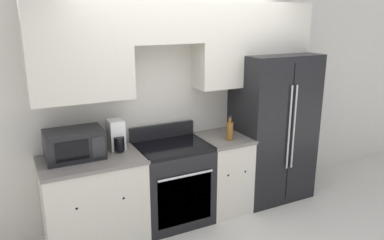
% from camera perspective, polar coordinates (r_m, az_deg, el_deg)
% --- Properties ---
extents(ground_plane, '(12.00, 12.00, 0.00)m').
position_cam_1_polar(ground_plane, '(4.27, 1.96, -16.00)').
color(ground_plane, beige).
extents(wall_back, '(8.00, 0.39, 2.60)m').
position_cam_1_polar(wall_back, '(4.21, -1.50, 6.40)').
color(wall_back, beige).
rests_on(wall_back, ground_plane).
extents(lower_cabinets_left, '(0.99, 0.64, 0.89)m').
position_cam_1_polar(lower_cabinets_left, '(3.97, -14.69, -11.70)').
color(lower_cabinets_left, beige).
rests_on(lower_cabinets_left, ground_plane).
extents(lower_cabinets_right, '(0.53, 0.64, 0.89)m').
position_cam_1_polar(lower_cabinets_right, '(4.48, 4.60, -7.97)').
color(lower_cabinets_right, beige).
rests_on(lower_cabinets_right, ground_plane).
extents(oven_range, '(0.77, 0.65, 1.05)m').
position_cam_1_polar(oven_range, '(4.20, -2.92, -9.51)').
color(oven_range, black).
rests_on(oven_range, ground_plane).
extents(refrigerator, '(0.94, 0.72, 1.80)m').
position_cam_1_polar(refrigerator, '(4.74, 11.99, -1.06)').
color(refrigerator, black).
rests_on(refrigerator, ground_plane).
extents(microwave, '(0.55, 0.36, 0.29)m').
position_cam_1_polar(microwave, '(3.80, -17.49, -3.56)').
color(microwave, black).
rests_on(microwave, lower_cabinets_left).
extents(bottle, '(0.08, 0.08, 0.28)m').
position_cam_1_polar(bottle, '(4.19, 5.75, -1.57)').
color(bottle, brown).
rests_on(bottle, lower_cabinets_right).
extents(paper_towel_holder, '(0.15, 0.25, 0.32)m').
position_cam_1_polar(paper_towel_holder, '(3.94, -11.43, -2.38)').
color(paper_towel_holder, white).
rests_on(paper_towel_holder, lower_cabinets_left).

